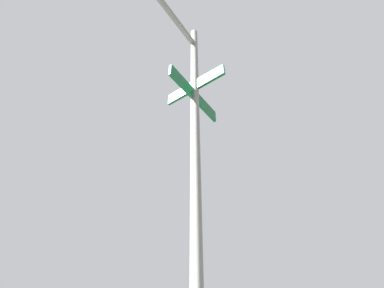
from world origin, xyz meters
TOP-DOWN VIEW (x-y plane):
  - traffic_signal_near at (-6.26, -5.94)m, footprint 3.14×2.24m

SIDE VIEW (x-z plane):
  - traffic_signal_near at x=-6.26m, z-range 1.08..6.34m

